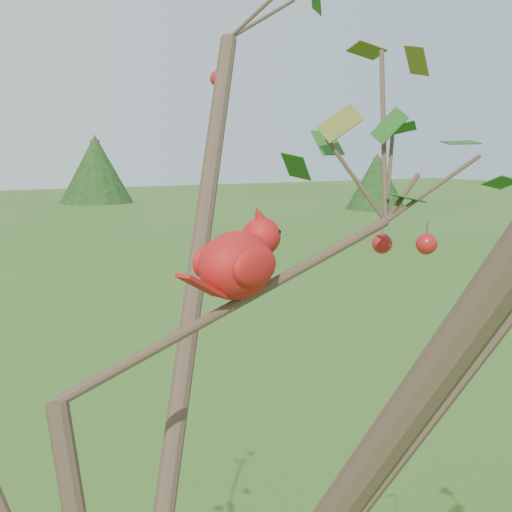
{
  "coord_description": "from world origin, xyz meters",
  "views": [
    {
      "loc": [
        -0.32,
        -0.95,
        2.33
      ],
      "look_at": [
        0.3,
        0.09,
        2.15
      ],
      "focal_mm": 50.0,
      "sensor_mm": 36.0,
      "label": 1
    }
  ],
  "objects": [
    {
      "name": "cardinal",
      "position": [
        0.26,
        0.08,
        2.15
      ],
      "size": [
        0.24,
        0.15,
        0.17
      ],
      "rotation": [
        0.0,
        0.0,
        0.34
      ],
      "color": "red",
      "rests_on": "ground"
    },
    {
      "name": "crabapple_tree",
      "position": [
        0.03,
        -0.02,
        2.12
      ],
      "size": [
        2.35,
        2.05,
        2.95
      ],
      "color": "#3F2F21",
      "rests_on": "ground"
    }
  ]
}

